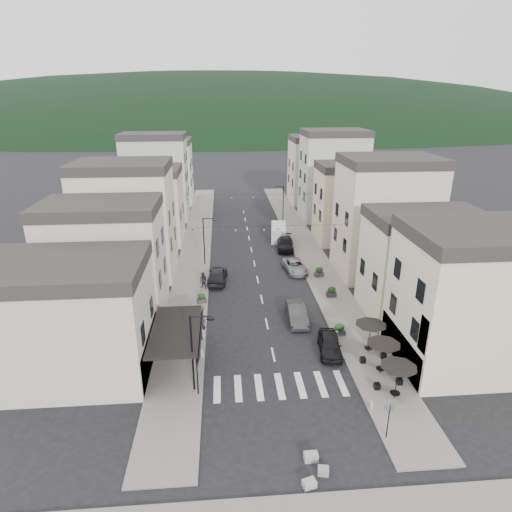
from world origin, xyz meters
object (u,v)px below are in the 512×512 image
Objects in this scene: parked_car_b at (297,313)px; parked_car_c at (295,266)px; parked_car_a at (330,344)px; parked_car_e at (217,275)px; parked_car_d at (285,244)px; delivery_van at (278,232)px; pedestrian_a at (202,325)px; pedestrian_b at (203,281)px.

parked_car_b reaches higher than parked_car_c.
parked_car_e is (-9.13, 14.71, 0.12)m from parked_car_a.
parked_car_d is 1.05× the size of parked_car_e.
parked_car_b is at bearing 115.99° from parked_car_a.
parked_car_e reaches higher than parked_car_c.
parked_car_b is at bearing -105.08° from parked_car_c.
parked_car_d is 4.26m from delivery_van.
parked_car_b is 0.96× the size of parked_car_c.
pedestrian_a reaches higher than parked_car_e.
parked_car_e is (-7.33, 9.42, 0.08)m from parked_car_b.
delivery_van is 3.00× the size of pedestrian_a.
parked_car_e is at bearing 86.34° from pedestrian_b.
pedestrian_a is at bearing -134.00° from parked_car_c.
delivery_van reaches higher than parked_car_d.
delivery_van is (-0.41, 29.10, 0.46)m from parked_car_a.
parked_car_c is at bearing 97.18° from parked_car_a.
parked_car_b is 11.86m from parked_car_c.
parked_car_a reaches higher than parked_car_c.
pedestrian_a is (-10.40, -13.48, 0.31)m from parked_car_c.
parked_car_d is at bearing 83.46° from pedestrian_b.
pedestrian_a is (-1.27, -11.18, 0.15)m from parked_car_e.
pedestrian_a is 0.95× the size of pedestrian_b.
parked_car_e is (-9.13, -2.30, 0.17)m from parked_car_c.
pedestrian_b is (-10.61, -4.16, 0.36)m from parked_car_c.
parked_car_a is at bearing -69.63° from parked_car_b.
parked_car_c is (0.00, 17.01, -0.05)m from parked_car_a.
pedestrian_b is (-1.48, -1.86, 0.20)m from parked_car_e.
parked_car_a is 0.91× the size of parked_car_b.
parked_car_d is at bearing 97.18° from parked_car_a.
parked_car_a is at bearing 126.85° from parked_car_e.
pedestrian_b is (-10.20, -16.25, -0.14)m from delivery_van.
delivery_van is at bearing -116.18° from parked_car_e.
parked_car_b is at bearing 132.89° from parked_car_e.
parked_car_c is 2.80× the size of pedestrian_a.
parked_car_c is 11.40m from pedestrian_b.
parked_car_b is 0.94× the size of parked_car_e.
parked_car_a is 2.46× the size of pedestrian_a.
parked_car_c is 0.93× the size of delivery_van.
parked_car_a is 17.01m from parked_car_c.
parked_car_b is 2.54× the size of pedestrian_b.
parked_car_e is (-9.13, -10.17, 0.09)m from parked_car_d.
parked_car_d is 23.75m from pedestrian_a.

